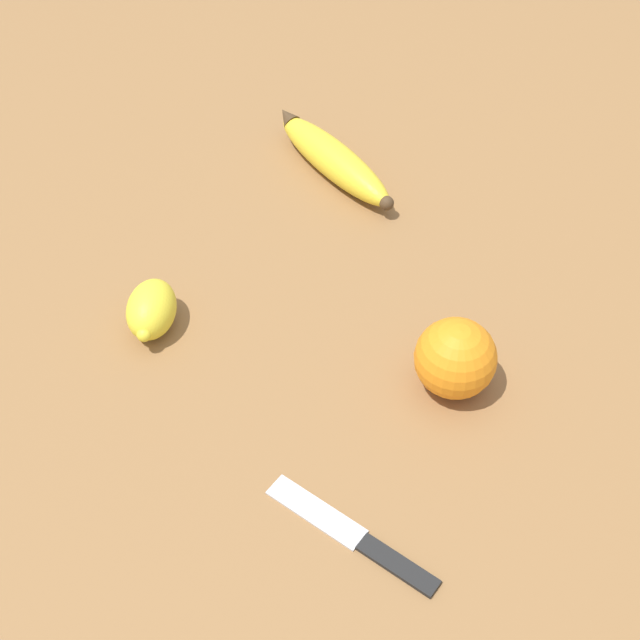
{
  "coord_description": "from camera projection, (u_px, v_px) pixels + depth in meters",
  "views": [
    {
      "loc": [
        -0.47,
        0.36,
        0.64
      ],
      "look_at": [
        -0.01,
        0.02,
        0.03
      ],
      "focal_mm": 50.0,
      "sensor_mm": 36.0,
      "label": 1
    }
  ],
  "objects": [
    {
      "name": "ground_plane",
      "position": [
        328.0,
        325.0,
        0.87
      ],
      "size": [
        3.0,
        3.0,
        0.0
      ],
      "primitive_type": "plane",
      "color": "olive"
    },
    {
      "name": "paring_knife",
      "position": [
        357.0,
        538.0,
        0.71
      ],
      "size": [
        0.16,
        0.06,
        0.01
      ],
      "rotation": [
        0.0,
        0.0,
        5.01
      ],
      "color": "silver",
      "rests_on": "ground_plane"
    },
    {
      "name": "banana",
      "position": [
        333.0,
        159.0,
        1.02
      ],
      "size": [
        0.21,
        0.04,
        0.04
      ],
      "rotation": [
        0.0,
        0.0,
        6.28
      ],
      "color": "yellow",
      "rests_on": "ground_plane"
    },
    {
      "name": "lemon",
      "position": [
        151.0,
        310.0,
        0.85
      ],
      "size": [
        0.08,
        0.08,
        0.05
      ],
      "rotation": [
        0.0,
        0.0,
        2.42
      ],
      "color": "yellow",
      "rests_on": "ground_plane"
    },
    {
      "name": "orange",
      "position": [
        455.0,
        358.0,
        0.79
      ],
      "size": [
        0.07,
        0.07,
        0.07
      ],
      "color": "orange",
      "rests_on": "ground_plane"
    }
  ]
}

